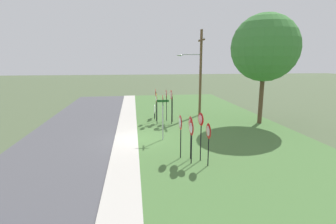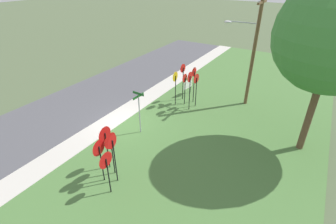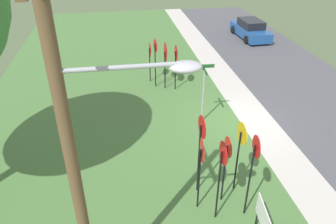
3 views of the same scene
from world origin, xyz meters
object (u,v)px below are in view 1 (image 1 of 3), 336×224
object	(u,v)px
stop_sign_near_left	(156,98)
utility_pole	(199,70)
oak_tree_left	(265,48)
stop_sign_far_left	(157,102)
stop_sign_near_right	(166,99)
stop_sign_far_center	(172,101)
stop_sign_center_tall	(163,103)
street_name_post	(163,116)
yield_sign_near_right	(180,126)
yield_sign_center	(208,135)
yield_sign_far_left	(191,132)
stop_sign_far_right	(171,100)
notice_board	(155,110)
yield_sign_far_right	(190,127)
yield_sign_near_left	(201,125)

from	to	relation	value
stop_sign_near_left	utility_pole	distance (m)	5.26
oak_tree_left	stop_sign_far_left	bearing A→B (deg)	-95.97
stop_sign_near_right	utility_pole	size ratio (longest dim) A/B	0.34
stop_sign_far_center	stop_sign_center_tall	world-z (taller)	stop_sign_far_center
stop_sign_near_right	street_name_post	size ratio (longest dim) A/B	1.01
yield_sign_near_right	yield_sign_center	bearing A→B (deg)	43.05
utility_pole	street_name_post	bearing A→B (deg)	-30.61
stop_sign_near_left	yield_sign_far_left	bearing A→B (deg)	11.50
stop_sign_near_left	yield_sign_far_left	xyz separation A→B (m)	(9.76, 0.94, -0.31)
stop_sign_far_left	stop_sign_far_right	world-z (taller)	stop_sign_far_right
yield_sign_far_left	notice_board	size ratio (longest dim) A/B	1.87
stop_sign_far_left	street_name_post	size ratio (longest dim) A/B	0.95
yield_sign_far_right	notice_board	distance (m)	10.19
stop_sign_far_right	yield_sign_near_right	world-z (taller)	stop_sign_far_right
stop_sign_far_center	yield_sign_far_right	distance (m)	8.61
notice_board	stop_sign_center_tall	bearing A→B (deg)	26.46
stop_sign_far_left	oak_tree_left	xyz separation A→B (m)	(0.92, 8.81, 4.43)
stop_sign_far_right	utility_pole	world-z (taller)	utility_pole
stop_sign_near_left	street_name_post	xyz separation A→B (m)	(5.47, -0.02, -0.40)
utility_pole	notice_board	bearing A→B (deg)	-78.45
stop_sign_near_right	yield_sign_center	xyz separation A→B (m)	(10.16, 0.80, -0.33)
yield_sign_near_left	yield_sign_far_left	xyz separation A→B (m)	(0.31, -0.58, -0.23)
stop_sign_far_right	oak_tree_left	bearing A→B (deg)	81.86
yield_sign_far_left	yield_sign_far_right	bearing A→B (deg)	166.39
yield_sign_near_right	stop_sign_far_left	bearing A→B (deg)	-177.13
stop_sign_far_left	yield_sign_near_left	bearing A→B (deg)	8.58
yield_sign_near_right	utility_pole	size ratio (longest dim) A/B	0.30
yield_sign_center	yield_sign_far_right	bearing A→B (deg)	-148.01
stop_sign_near_right	stop_sign_far_right	size ratio (longest dim) A/B	0.96
yield_sign_far_right	oak_tree_left	bearing A→B (deg)	128.92
stop_sign_far_right	stop_sign_center_tall	xyz separation A→B (m)	(-0.56, -0.67, -0.36)
yield_sign_center	utility_pole	size ratio (longest dim) A/B	0.28
stop_sign_near_right	yield_sign_far_left	world-z (taller)	stop_sign_near_right
notice_board	yield_sign_far_left	bearing A→B (deg)	12.78
stop_sign_near_left	notice_board	world-z (taller)	stop_sign_near_left
yield_sign_near_left	yield_sign_far_left	distance (m)	0.69
stop_sign_center_tall	yield_sign_near_left	world-z (taller)	yield_sign_near_left
yield_sign_far_left	yield_sign_center	world-z (taller)	yield_sign_far_left
utility_pole	notice_board	world-z (taller)	utility_pole
stop_sign_far_center	stop_sign_far_left	bearing A→B (deg)	-61.71
stop_sign_near_left	stop_sign_center_tall	size ratio (longest dim) A/B	1.18
stop_sign_center_tall	notice_board	xyz separation A→B (m)	(-1.65, -0.56, -0.90)
stop_sign_center_tall	notice_board	world-z (taller)	stop_sign_center_tall
yield_sign_near_left	yield_sign_far_right	distance (m)	0.61
stop_sign_near_right	stop_sign_center_tall	bearing A→B (deg)	-28.99
stop_sign_near_right	yield_sign_near_right	world-z (taller)	stop_sign_near_right
notice_board	yield_sign_center	bearing A→B (deg)	16.59
notice_board	stop_sign_far_right	bearing A→B (deg)	36.80
stop_sign_far_left	oak_tree_left	world-z (taller)	oak_tree_left
stop_sign_center_tall	yield_sign_near_right	distance (m)	8.25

